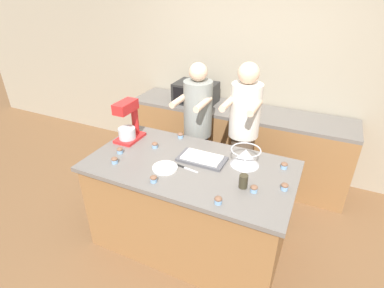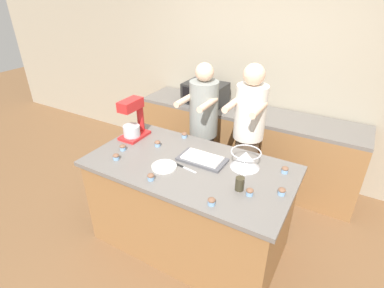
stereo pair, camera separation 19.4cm
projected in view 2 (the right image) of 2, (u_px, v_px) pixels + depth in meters
ground_plane at (190, 240)px, 3.08m from camera, size 16.00×16.00×0.00m
back_wall at (259, 71)px, 3.75m from camera, size 10.00×0.06×2.70m
island_counter at (189, 205)px, 2.86m from camera, size 1.83×0.97×0.92m
back_counter at (243, 144)px, 3.91m from camera, size 2.80×0.60×0.93m
person_left at (203, 131)px, 3.35m from camera, size 0.33×0.49×1.63m
person_right at (247, 139)px, 3.10m from camera, size 0.33×0.49×1.68m
stand_mixer at (133, 121)px, 3.01m from camera, size 0.20×0.30×0.41m
mixing_bowl at (245, 159)px, 2.56m from camera, size 0.26×0.26×0.15m
baking_tray at (202, 159)px, 2.68m from camera, size 0.43×0.24×0.04m
microwave_oven at (205, 93)px, 3.88m from camera, size 0.53×0.39×0.26m
drinking_glass at (240, 184)px, 2.29m from camera, size 0.07×0.07×0.11m
small_plate at (164, 167)px, 2.59m from camera, size 0.22×0.22×0.02m
knife at (185, 168)px, 2.58m from camera, size 0.22×0.05×0.01m
cupcake_0 at (151, 177)px, 2.42m from camera, size 0.06×0.06×0.06m
cupcake_1 at (250, 192)px, 2.24m from camera, size 0.06×0.06×0.06m
cupcake_2 at (123, 147)px, 2.84m from camera, size 0.06×0.06×0.06m
cupcake_3 at (116, 157)px, 2.69m from camera, size 0.06×0.06×0.06m
cupcake_4 at (212, 201)px, 2.15m from camera, size 0.06×0.06×0.06m
cupcake_5 at (184, 135)px, 3.07m from camera, size 0.06×0.06×0.06m
cupcake_6 at (282, 191)px, 2.25m from camera, size 0.06×0.06×0.06m
cupcake_7 at (158, 143)px, 2.91m from camera, size 0.06×0.06×0.06m
cupcake_8 at (285, 170)px, 2.51m from camera, size 0.06×0.06×0.06m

